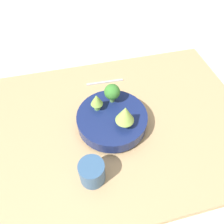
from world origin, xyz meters
name	(u,v)px	position (x,y,z in m)	size (l,w,h in m)	color
ground_plane	(113,129)	(0.00, 0.00, 0.00)	(6.00, 6.00, 0.00)	beige
table	(113,126)	(0.00, 0.00, 0.02)	(1.13, 0.79, 0.04)	tan
bowl	(112,119)	(0.01, 0.01, 0.08)	(0.28, 0.28, 0.06)	navy
romanesco_piece_far	(125,114)	(-0.03, 0.06, 0.17)	(0.07, 0.07, 0.10)	#7AB256
romanesco_piece_near	(97,101)	(0.06, -0.04, 0.15)	(0.05, 0.05, 0.08)	#6BA34C
broccoli_floret_front	(112,92)	(-0.01, -0.06, 0.16)	(0.06, 0.06, 0.08)	#609347
cup	(92,172)	(0.12, 0.21, 0.09)	(0.09, 0.09, 0.09)	#33567F
fork	(105,82)	(-0.02, -0.24, 0.04)	(0.18, 0.02, 0.01)	#B2B2B7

